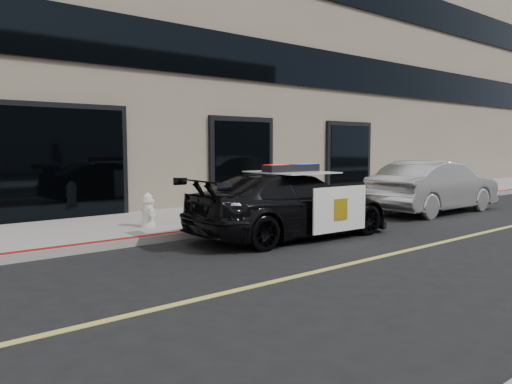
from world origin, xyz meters
TOP-DOWN VIEW (x-y plane):
  - ground at (0.00, 0.00)m, footprint 120.00×120.00m
  - sidewalk_n at (0.00, 5.25)m, footprint 60.00×3.50m
  - building_n at (0.00, 10.50)m, footprint 60.00×7.00m
  - police_car at (2.14, 2.32)m, footprint 2.40×4.79m
  - silver_sedan at (7.84, 2.45)m, footprint 1.67×4.46m
  - fire_hydrant at (0.07, 4.57)m, footprint 0.33×0.46m

SIDE VIEW (x-z plane):
  - ground at x=0.00m, z-range 0.00..0.00m
  - sidewalk_n at x=0.00m, z-range 0.00..0.15m
  - fire_hydrant at x=0.07m, z-range 0.13..0.86m
  - police_car at x=2.14m, z-range -0.08..1.42m
  - silver_sedan at x=7.84m, z-range 0.00..1.45m
  - building_n at x=0.00m, z-range 0.00..12.00m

